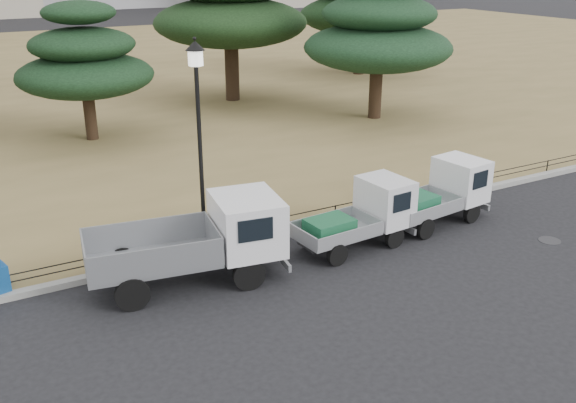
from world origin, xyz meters
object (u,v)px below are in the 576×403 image
truck_large (198,239)px  truck_kei_rear (441,193)px  truck_kei_front (362,215)px  street_lamp (198,112)px

truck_large → truck_kei_rear: bearing=9.0°
truck_kei_front → street_lamp: (-3.82, 1.76, 2.89)m
truck_kei_front → street_lamp: 5.10m
truck_large → street_lamp: (0.78, 1.56, 2.64)m
street_lamp → truck_large: bearing=-116.5°
truck_kei_rear → street_lamp: 7.56m
truck_large → street_lamp: bearing=72.1°
truck_kei_rear → street_lamp: size_ratio=0.66×
truck_kei_front → truck_large: bearing=173.2°
truck_kei_front → street_lamp: bearing=150.9°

